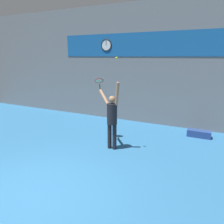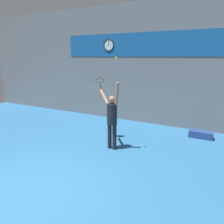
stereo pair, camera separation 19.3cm
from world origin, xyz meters
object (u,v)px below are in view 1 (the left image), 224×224
tennis_player (112,117)px  tennis_ball (117,58)px  tennis_racket (99,81)px  scoreboard_clock (106,45)px  equipment_bag (199,134)px

tennis_player → tennis_ball: (0.21, -0.13, 1.76)m
tennis_ball → tennis_racket: bearing=144.9°
scoreboard_clock → tennis_racket: bearing=-67.3°
scoreboard_clock → tennis_ball: bearing=-58.0°
tennis_player → tennis_racket: tennis_racket is taller
tennis_player → tennis_ball: 1.78m
tennis_racket → tennis_ball: (0.95, -0.67, 0.76)m
equipment_bag → scoreboard_clock: bearing=169.1°
scoreboard_clock → tennis_racket: scoreboard_clock is taller
equipment_bag → tennis_ball: bearing=-131.9°
scoreboard_clock → tennis_racket: size_ratio=1.32×
scoreboard_clock → tennis_player: size_ratio=0.25×
scoreboard_clock → tennis_racket: 3.08m
scoreboard_clock → tennis_ball: (2.03, -3.25, -0.52)m
tennis_ball → scoreboard_clock: bearing=122.0°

